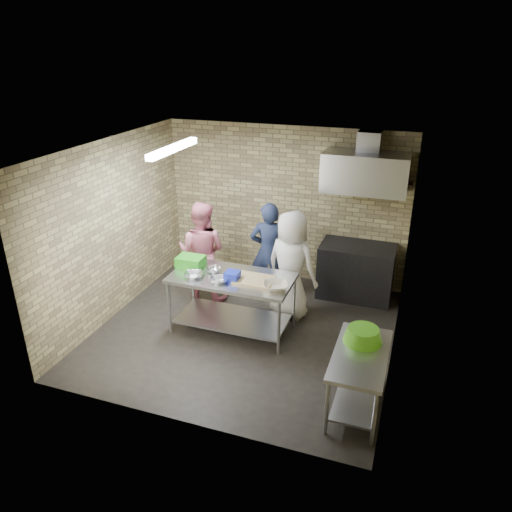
{
  "coord_description": "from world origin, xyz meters",
  "views": [
    {
      "loc": [
        2.2,
        -5.81,
        3.98
      ],
      "look_at": [
        0.1,
        0.2,
        1.15
      ],
      "focal_mm": 34.42,
      "sensor_mm": 36.0,
      "label": 1
    }
  ],
  "objects_px": {
    "blue_tub": "(232,276)",
    "green_basin": "(363,335)",
    "bottle_red": "(370,174)",
    "side_counter": "(358,380)",
    "woman_pink": "(202,252)",
    "prep_table": "(232,303)",
    "stove": "(356,271)",
    "green_crate": "(191,261)",
    "man_navy": "(269,252)",
    "woman_white": "(291,265)",
    "bottle_green": "(396,178)"
  },
  "relations": [
    {
      "from": "prep_table",
      "to": "man_navy",
      "type": "distance_m",
      "value": 1.2
    },
    {
      "from": "woman_pink",
      "to": "woman_white",
      "type": "height_order",
      "value": "woman_white"
    },
    {
      "from": "blue_tub",
      "to": "woman_pink",
      "type": "distance_m",
      "value": 1.22
    },
    {
      "from": "prep_table",
      "to": "stove",
      "type": "distance_m",
      "value": 2.27
    },
    {
      "from": "prep_table",
      "to": "stove",
      "type": "xyz_separation_m",
      "value": [
        1.54,
        1.66,
        0.01
      ]
    },
    {
      "from": "stove",
      "to": "green_basin",
      "type": "relative_size",
      "value": 2.61
    },
    {
      "from": "prep_table",
      "to": "green_crate",
      "type": "relative_size",
      "value": 4.5
    },
    {
      "from": "side_counter",
      "to": "blue_tub",
      "type": "relative_size",
      "value": 6.16
    },
    {
      "from": "man_navy",
      "to": "woman_pink",
      "type": "distance_m",
      "value": 1.08
    },
    {
      "from": "blue_tub",
      "to": "green_basin",
      "type": "height_order",
      "value": "blue_tub"
    },
    {
      "from": "woman_white",
      "to": "green_basin",
      "type": "bearing_deg",
      "value": 145.99
    },
    {
      "from": "side_counter",
      "to": "bottle_red",
      "type": "distance_m",
      "value": 3.44
    },
    {
      "from": "side_counter",
      "to": "bottle_red",
      "type": "relative_size",
      "value": 6.67
    },
    {
      "from": "prep_table",
      "to": "bottle_green",
      "type": "distance_m",
      "value": 3.17
    },
    {
      "from": "green_basin",
      "to": "woman_pink",
      "type": "xyz_separation_m",
      "value": [
        -2.79,
        1.59,
        -0.0
      ]
    },
    {
      "from": "prep_table",
      "to": "man_navy",
      "type": "xyz_separation_m",
      "value": [
        0.19,
        1.12,
        0.39
      ]
    },
    {
      "from": "green_basin",
      "to": "green_crate",
      "type": "bearing_deg",
      "value": 160.3
    },
    {
      "from": "green_basin",
      "to": "stove",
      "type": "bearing_deg",
      "value": 99.76
    },
    {
      "from": "bottle_red",
      "to": "woman_pink",
      "type": "xyz_separation_m",
      "value": [
        -2.41,
        -1.15,
        -1.2
      ]
    },
    {
      "from": "side_counter",
      "to": "blue_tub",
      "type": "distance_m",
      "value": 2.25
    },
    {
      "from": "side_counter",
      "to": "stove",
      "type": "relative_size",
      "value": 1.0
    },
    {
      "from": "stove",
      "to": "green_crate",
      "type": "distance_m",
      "value": 2.77
    },
    {
      "from": "green_crate",
      "to": "blue_tub",
      "type": "xyz_separation_m",
      "value": [
        0.75,
        -0.22,
        -0.01
      ]
    },
    {
      "from": "bottle_red",
      "to": "woman_pink",
      "type": "relative_size",
      "value": 0.11
    },
    {
      "from": "blue_tub",
      "to": "bottle_green",
      "type": "relative_size",
      "value": 1.3
    },
    {
      "from": "green_crate",
      "to": "green_basin",
      "type": "xyz_separation_m",
      "value": [
        2.67,
        -0.96,
        -0.12
      ]
    },
    {
      "from": "side_counter",
      "to": "woman_white",
      "type": "bearing_deg",
      "value": 126.14
    },
    {
      "from": "prep_table",
      "to": "green_crate",
      "type": "bearing_deg",
      "value": 170.27
    },
    {
      "from": "green_crate",
      "to": "woman_white",
      "type": "relative_size",
      "value": 0.23
    },
    {
      "from": "stove",
      "to": "green_basin",
      "type": "xyz_separation_m",
      "value": [
        0.43,
        -2.5,
        0.38
      ]
    },
    {
      "from": "stove",
      "to": "bottle_red",
      "type": "distance_m",
      "value": 1.6
    },
    {
      "from": "green_basin",
      "to": "bottle_green",
      "type": "distance_m",
      "value": 2.98
    },
    {
      "from": "blue_tub",
      "to": "stove",
      "type": "bearing_deg",
      "value": 49.74
    },
    {
      "from": "prep_table",
      "to": "side_counter",
      "type": "bearing_deg",
      "value": -28.6
    },
    {
      "from": "stove",
      "to": "man_navy",
      "type": "distance_m",
      "value": 1.51
    },
    {
      "from": "blue_tub",
      "to": "bottle_red",
      "type": "relative_size",
      "value": 1.08
    },
    {
      "from": "prep_table",
      "to": "blue_tub",
      "type": "relative_size",
      "value": 9.0
    },
    {
      "from": "green_basin",
      "to": "bottle_red",
      "type": "xyz_separation_m",
      "value": [
        -0.38,
        2.74,
        1.19
      ]
    },
    {
      "from": "woman_white",
      "to": "stove",
      "type": "bearing_deg",
      "value": -115.92
    },
    {
      "from": "woman_white",
      "to": "side_counter",
      "type": "bearing_deg",
      "value": 142.25
    },
    {
      "from": "bottle_red",
      "to": "woman_pink",
      "type": "distance_m",
      "value": 2.93
    },
    {
      "from": "blue_tub",
      "to": "green_basin",
      "type": "xyz_separation_m",
      "value": [
        1.92,
        -0.74,
        -0.11
      ]
    },
    {
      "from": "bottle_green",
      "to": "woman_white",
      "type": "xyz_separation_m",
      "value": [
        -1.31,
        -1.2,
        -1.17
      ]
    },
    {
      "from": "stove",
      "to": "woman_pink",
      "type": "xyz_separation_m",
      "value": [
        -2.36,
        -0.91,
        0.38
      ]
    },
    {
      "from": "bottle_green",
      "to": "woman_white",
      "type": "bearing_deg",
      "value": -137.65
    },
    {
      "from": "man_navy",
      "to": "woman_pink",
      "type": "relative_size",
      "value": 0.99
    },
    {
      "from": "stove",
      "to": "woman_pink",
      "type": "bearing_deg",
      "value": -158.97
    },
    {
      "from": "prep_table",
      "to": "bottle_red",
      "type": "height_order",
      "value": "bottle_red"
    },
    {
      "from": "prep_table",
      "to": "woman_pink",
      "type": "distance_m",
      "value": 1.18
    },
    {
      "from": "green_basin",
      "to": "woman_white",
      "type": "distance_m",
      "value": 2.01
    }
  ]
}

